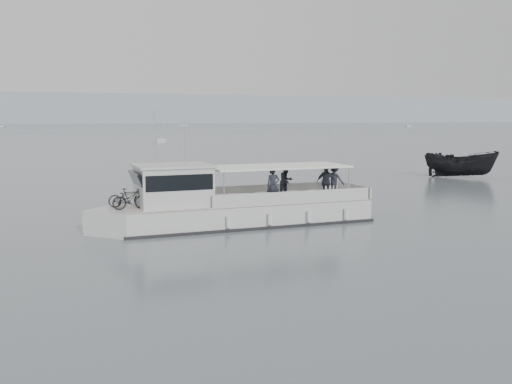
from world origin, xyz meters
name	(u,v)px	position (x,y,z in m)	size (l,w,h in m)	color
ground	(236,220)	(0.00, 0.00, 0.00)	(1400.00, 1400.00, 0.00)	slate
headland	(48,109)	(0.00, 560.00, 14.00)	(1400.00, 90.00, 28.00)	#939EA8
tour_boat	(223,206)	(-1.12, -1.26, 0.98)	(14.26, 3.74, 5.97)	silver
dark_motorboat	(461,164)	(25.53, 12.97, 1.21)	(2.35, 6.25, 2.41)	black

